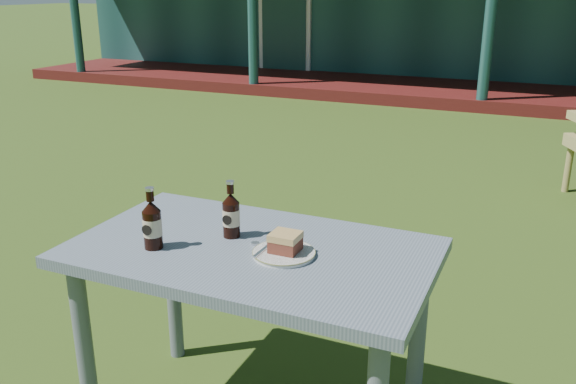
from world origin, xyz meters
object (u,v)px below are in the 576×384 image
at_px(cake_slice, 285,242).
at_px(cola_bottle_far, 152,224).
at_px(cola_bottle_near, 231,215).
at_px(cafe_table, 252,274).
at_px(plate, 284,253).

bearing_deg(cake_slice, cola_bottle_far, -163.55).
relative_size(cola_bottle_near, cola_bottle_far, 0.96).
distance_m(cafe_table, cola_bottle_near, 0.22).
distance_m(cake_slice, cola_bottle_near, 0.24).
distance_m(cake_slice, cola_bottle_far, 0.44).
height_order(cafe_table, plate, plate).
bearing_deg(cola_bottle_near, plate, -17.23).
bearing_deg(cola_bottle_far, cola_bottle_near, 44.97).
bearing_deg(cafe_table, cola_bottle_far, -155.24).
xyz_separation_m(cake_slice, cola_bottle_far, (-0.42, -0.12, 0.04)).
relative_size(cafe_table, cola_bottle_near, 5.95).
height_order(plate, cola_bottle_near, cola_bottle_near).
bearing_deg(plate, cola_bottle_near, 162.77).
bearing_deg(cola_bottle_near, cake_slice, -15.55).
bearing_deg(plate, cola_bottle_far, -164.30).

